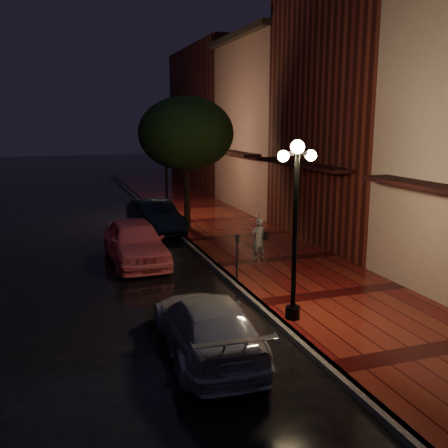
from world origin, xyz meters
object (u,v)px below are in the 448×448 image
object	(u,v)px
street_tree	(186,136)
woman_with_umbrella	(259,221)
parking_meter	(237,252)
silver_car	(207,325)
navy_car	(155,216)
streetlamp_near	(295,220)
pink_car	(135,242)
streetlamp_far	(166,168)

from	to	relation	value
street_tree	woman_with_umbrella	distance (m)	6.50
parking_meter	silver_car	bearing A→B (deg)	-96.55
street_tree	navy_car	world-z (taller)	street_tree
streetlamp_near	silver_car	xyz separation A→B (m)	(-2.44, -0.83, -1.96)
streetlamp_near	street_tree	distance (m)	11.12
pink_car	silver_car	distance (m)	7.43
navy_car	woman_with_umbrella	distance (m)	6.64
streetlamp_far	parking_meter	bearing A→B (deg)	-91.08
street_tree	parking_meter	size ratio (longest dim) A/B	4.21
streetlamp_near	navy_car	size ratio (longest dim) A/B	1.00
silver_car	woman_with_umbrella	bearing A→B (deg)	-118.71
street_tree	woman_with_umbrella	bearing A→B (deg)	-80.09
pink_car	woman_with_umbrella	world-z (taller)	woman_with_umbrella
streetlamp_near	woman_with_umbrella	xyz separation A→B (m)	(1.27, 5.19, -1.10)
street_tree	silver_car	size ratio (longest dim) A/B	1.32
street_tree	parking_meter	world-z (taller)	street_tree
streetlamp_far	woman_with_umbrella	xyz separation A→B (m)	(1.27, -8.81, -1.10)
navy_car	streetlamp_far	bearing A→B (deg)	59.62
streetlamp_far	silver_car	distance (m)	15.16
woman_with_umbrella	navy_car	bearing A→B (deg)	-79.87
navy_car	silver_car	distance (m)	12.22
streetlamp_near	silver_car	bearing A→B (deg)	-161.14
silver_car	streetlamp_far	bearing A→B (deg)	-96.41
pink_car	streetlamp_near	bearing A→B (deg)	-68.73
streetlamp_near	pink_car	world-z (taller)	streetlamp_near
navy_car	silver_car	world-z (taller)	navy_car
pink_car	navy_car	size ratio (longest dim) A/B	1.05
streetlamp_far	pink_car	world-z (taller)	streetlamp_far
navy_car	silver_car	xyz separation A→B (m)	(-1.29, -12.15, -0.07)
pink_car	parking_meter	size ratio (longest dim) A/B	3.30
streetlamp_near	streetlamp_far	distance (m)	14.00
silver_car	streetlamp_near	bearing A→B (deg)	-158.22
streetlamp_near	parking_meter	bearing A→B (deg)	93.39
silver_car	parking_meter	world-z (taller)	parking_meter
navy_car	woman_with_umbrella	bearing A→B (deg)	-75.70
streetlamp_near	navy_car	world-z (taller)	streetlamp_near
streetlamp_far	silver_car	world-z (taller)	streetlamp_far
streetlamp_far	parking_meter	world-z (taller)	streetlamp_far
pink_car	silver_car	xyz separation A→B (m)	(0.34, -7.42, -0.14)
street_tree	woman_with_umbrella	size ratio (longest dim) A/B	2.84
pink_car	navy_car	world-z (taller)	pink_car
silver_car	parking_meter	xyz separation A→B (m)	(2.24, 4.21, 0.35)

